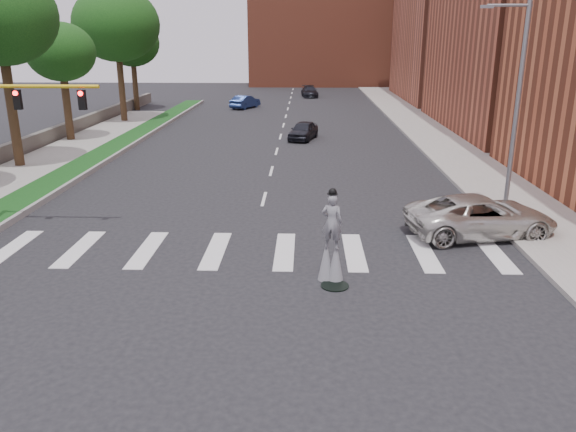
{
  "coord_description": "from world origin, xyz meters",
  "views": [
    {
      "loc": [
        2.03,
        -18.39,
        7.6
      ],
      "look_at": [
        1.44,
        0.0,
        1.7
      ],
      "focal_mm": 35.0,
      "sensor_mm": 36.0,
      "label": 1
    }
  ],
  "objects": [
    {
      "name": "streetlight",
      "position": [
        10.9,
        6.0,
        4.9
      ],
      "size": [
        2.05,
        0.2,
        9.0
      ],
      "color": "slate",
      "rests_on": "ground"
    },
    {
      "name": "building_backdrop",
      "position": [
        6.0,
        78.0,
        9.0
      ],
      "size": [
        26.0,
        14.0,
        18.0
      ],
      "primitive_type": "cube",
      "color": "#9B4830",
      "rests_on": "ground"
    },
    {
      "name": "building_far",
      "position": [
        22.0,
        54.0,
        10.0
      ],
      "size": [
        16.0,
        22.0,
        20.0
      ],
      "primitive_type": "cube",
      "color": "#AC573F",
      "rests_on": "ground"
    },
    {
      "name": "ground_plane",
      "position": [
        0.0,
        0.0,
        0.0
      ],
      "size": [
        160.0,
        160.0,
        0.0
      ],
      "primitive_type": "plane",
      "color": "black",
      "rests_on": "ground"
    },
    {
      "name": "car_far",
      "position": [
        2.45,
        56.93,
        0.69
      ],
      "size": [
        2.4,
        4.95,
        1.39
      ],
      "primitive_type": "imported",
      "rotation": [
        0.0,
        0.0,
        0.1
      ],
      "color": "black",
      "rests_on": "ground"
    },
    {
      "name": "tree_3",
      "position": [
        -15.79,
        23.31,
        6.48
      ],
      "size": [
        4.95,
        4.95,
        8.64
      ],
      "color": "#352315",
      "rests_on": "ground"
    },
    {
      "name": "tree_5",
      "position": [
        -16.36,
        42.63,
        6.91
      ],
      "size": [
        5.72,
        5.72,
        9.39
      ],
      "color": "#352315",
      "rests_on": "ground"
    },
    {
      "name": "stilt_performer",
      "position": [
        2.88,
        -1.5,
        1.26
      ],
      "size": [
        0.83,
        0.6,
        3.11
      ],
      "rotation": [
        0.0,
        0.0,
        2.9
      ],
      "color": "#352315",
      "rests_on": "ground"
    },
    {
      "name": "median_curb",
      "position": [
        -10.45,
        20.0,
        0.14
      ],
      "size": [
        0.2,
        60.0,
        0.28
      ],
      "primitive_type": "cube",
      "color": "gray",
      "rests_on": "ground"
    },
    {
      "name": "grass_median",
      "position": [
        -11.5,
        20.0,
        0.12
      ],
      "size": [
        2.0,
        60.0,
        0.25
      ],
      "primitive_type": "cube",
      "color": "#113D14",
      "rests_on": "ground"
    },
    {
      "name": "car_mid",
      "position": [
        -4.73,
        44.29,
        0.71
      ],
      "size": [
        3.17,
        4.56,
        1.43
      ],
      "primitive_type": "imported",
      "rotation": [
        0.0,
        0.0,
        2.71
      ],
      "color": "navy",
      "rests_on": "ground"
    },
    {
      "name": "sidewalk_right",
      "position": [
        12.5,
        25.0,
        0.09
      ],
      "size": [
        5.0,
        90.0,
        0.18
      ],
      "primitive_type": "cube",
      "color": "gray",
      "rests_on": "ground"
    },
    {
      "name": "car_near",
      "position": [
        1.82,
        24.76,
        0.7
      ],
      "size": [
        2.64,
        4.37,
        1.39
      ],
      "primitive_type": "imported",
      "rotation": [
        0.0,
        0.0,
        -0.26
      ],
      "color": "black",
      "rests_on": "ground"
    },
    {
      "name": "manhole",
      "position": [
        3.0,
        -2.0,
        0.02
      ],
      "size": [
        0.9,
        0.9,
        0.04
      ],
      "primitive_type": "cylinder",
      "color": "black",
      "rests_on": "ground"
    },
    {
      "name": "suv_crossing",
      "position": [
        9.0,
        3.0,
        0.81
      ],
      "size": [
        6.24,
        3.69,
        1.63
      ],
      "primitive_type": "imported",
      "rotation": [
        0.0,
        0.0,
        1.75
      ],
      "color": "silver",
      "rests_on": "ground"
    },
    {
      "name": "traffic_signal",
      "position": [
        -9.78,
        3.0,
        4.15
      ],
      "size": [
        5.3,
        0.23,
        6.2
      ],
      "color": "black",
      "rests_on": "ground"
    },
    {
      "name": "stone_wall",
      "position": [
        -17.0,
        22.0,
        0.55
      ],
      "size": [
        0.5,
        56.0,
        1.1
      ],
      "primitive_type": "cube",
      "color": "#545048",
      "rests_on": "ground"
    },
    {
      "name": "tree_4",
      "position": [
        -14.82,
        33.33,
        8.61
      ],
      "size": [
        7.61,
        7.61,
        11.87
      ],
      "color": "#352315",
      "rests_on": "ground"
    }
  ]
}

